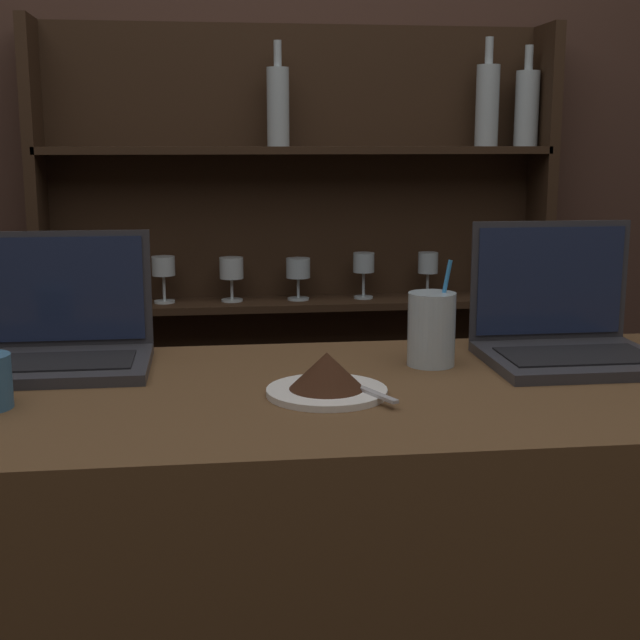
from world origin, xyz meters
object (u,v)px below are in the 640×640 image
(water_glass, at_px, (431,329))
(cake_plate, at_px, (327,377))
(laptop_far, at_px, (565,331))
(laptop_near, at_px, (48,338))

(water_glass, bearing_deg, cake_plate, -141.49)
(water_glass, bearing_deg, laptop_far, 2.91)
(cake_plate, relative_size, water_glass, 1.03)
(laptop_near, distance_m, cake_plate, 0.50)
(laptop_near, xyz_separation_m, cake_plate, (0.44, -0.23, -0.02))
(cake_plate, xyz_separation_m, water_glass, (0.20, 0.16, 0.04))
(laptop_near, relative_size, cake_plate, 1.85)
(laptop_far, height_order, cake_plate, laptop_far)
(laptop_near, bearing_deg, laptop_far, -3.99)
(laptop_near, distance_m, water_glass, 0.64)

